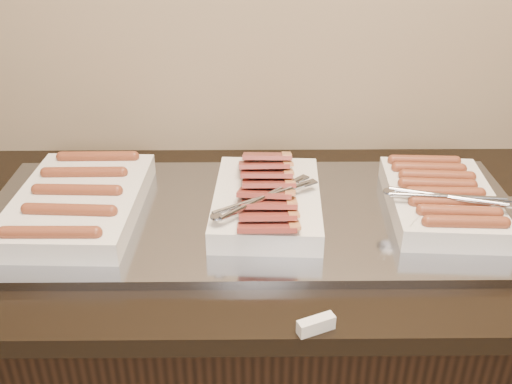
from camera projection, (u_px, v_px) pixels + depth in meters
counter at (259, 363)px, 1.50m from camera, size 2.06×0.76×0.90m
warming_tray at (253, 215)px, 1.28m from camera, size 1.20×0.50×0.02m
dish_left at (79, 201)px, 1.26m from camera, size 0.28×0.41×0.07m
dish_center at (267, 199)px, 1.25m from camera, size 0.26×0.37×0.09m
dish_right at (441, 199)px, 1.26m from camera, size 0.27×0.35×0.08m
label_holder at (316, 325)px, 0.96m from camera, size 0.07×0.04×0.03m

